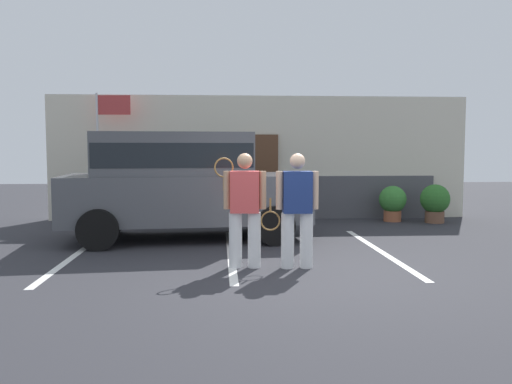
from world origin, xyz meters
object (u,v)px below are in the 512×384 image
object	(u,v)px
tennis_player_man	(245,208)
potted_plant_by_porch	(393,202)
potted_plant_secondary	(435,201)
parked_suv	(181,180)
flag_pole	(106,133)
tennis_player_woman	(297,209)

from	to	relation	value
tennis_player_man	potted_plant_by_porch	distance (m)	6.14
potted_plant_secondary	potted_plant_by_porch	bearing A→B (deg)	161.37
potted_plant_by_porch	parked_suv	bearing A→B (deg)	-155.64
flag_pole	tennis_player_man	bearing A→B (deg)	-58.97
potted_plant_secondary	tennis_player_woman	bearing A→B (deg)	-131.01
tennis_player_man	flag_pole	distance (m)	5.98
flag_pole	parked_suv	bearing A→B (deg)	-51.84
potted_plant_secondary	flag_pole	xyz separation A→B (m)	(-7.75, 0.53, 1.60)
flag_pole	tennis_player_woman	bearing A→B (deg)	-53.45
parked_suv	flag_pole	xyz separation A→B (m)	(-1.92, 2.44, 0.96)
parked_suv	tennis_player_woman	world-z (taller)	parked_suv
potted_plant_by_porch	potted_plant_secondary	bearing A→B (deg)	-18.63
parked_suv	potted_plant_secondary	bearing A→B (deg)	13.25
potted_plant_by_porch	flag_pole	bearing A→B (deg)	178.16
tennis_player_man	tennis_player_woman	distance (m)	0.76
parked_suv	tennis_player_woman	bearing A→B (deg)	-59.90
tennis_player_man	potted_plant_by_porch	world-z (taller)	tennis_player_man
parked_suv	flag_pole	distance (m)	3.25
tennis_player_woman	flag_pole	xyz separation A→B (m)	(-3.78, 5.09, 1.24)
tennis_player_woman	potted_plant_secondary	world-z (taller)	tennis_player_woman
potted_plant_by_porch	potted_plant_secondary	size ratio (longest dim) A/B	0.94
parked_suv	potted_plant_by_porch	world-z (taller)	parked_suv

